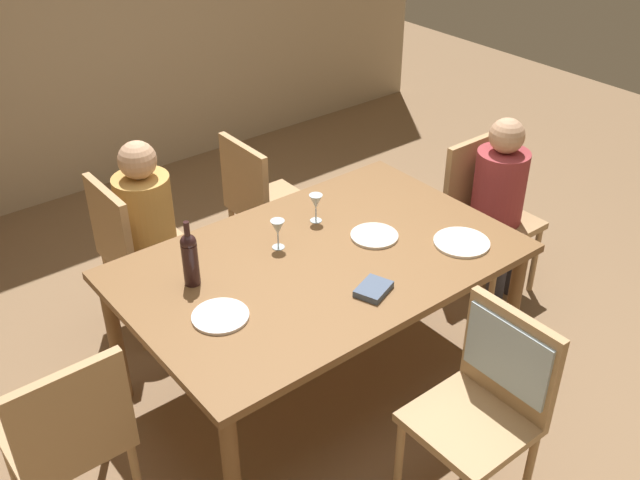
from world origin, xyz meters
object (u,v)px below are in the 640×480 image
at_px(dinner_plate_host, 374,236).
at_px(chair_far_right, 262,199).
at_px(chair_left_end, 69,433).
at_px(person_woman_host, 502,197).
at_px(handbag, 319,235).
at_px(wine_glass_centre, 316,203).
at_px(chair_near, 494,385).
at_px(person_man_bearded, 151,221).
at_px(dining_table, 320,271).
at_px(dinner_plate_guest_right, 462,242).
at_px(chair_far_left, 135,246).
at_px(wine_glass_near_left, 278,228).
at_px(wine_bottle_tall_green, 190,257).
at_px(chair_right_end, 484,206).
at_px(dinner_plate_guest_left, 220,316).

bearing_deg(dinner_plate_host, chair_far_right, 89.84).
relative_size(chair_left_end, person_woman_host, 0.83).
height_order(chair_far_right, handbag, chair_far_right).
height_order(person_woman_host, wine_glass_centre, person_woman_host).
bearing_deg(chair_far_right, wine_glass_centre, -10.75).
height_order(wine_glass_centre, handbag, wine_glass_centre).
bearing_deg(wine_glass_centre, handbag, 50.43).
distance_m(chair_near, person_man_bearded, 2.00).
distance_m(dining_table, dinner_plate_guest_right, 0.70).
distance_m(chair_left_end, wine_glass_centre, 1.57).
distance_m(chair_far_right, dinner_plate_host, 1.01).
xyz_separation_m(person_woman_host, person_man_bearded, (-1.68, 0.99, 0.00)).
bearing_deg(chair_far_left, wine_glass_near_left, 27.55).
relative_size(wine_bottle_tall_green, dinner_plate_host, 1.35).
bearing_deg(person_woman_host, dining_table, -1.13).
relative_size(wine_glass_centre, handbag, 0.53).
xyz_separation_m(chair_left_end, person_man_bearded, (0.91, 1.05, 0.11)).
height_order(dining_table, wine_glass_near_left, wine_glass_near_left).
distance_m(chair_right_end, person_man_bearded, 1.90).
bearing_deg(person_man_bearded, chair_near, 14.83).
bearing_deg(chair_near, chair_left_end, 58.30).
bearing_deg(chair_near, wine_bottle_tall_green, 30.74).
distance_m(chair_left_end, wine_glass_near_left, 1.27).
relative_size(wine_glass_near_left, wine_glass_centre, 1.00).
bearing_deg(chair_left_end, wine_glass_centre, 13.76).
distance_m(chair_near, person_woman_host, 1.50).
distance_m(person_woman_host, person_man_bearded, 1.95).
xyz_separation_m(chair_left_end, dinner_plate_guest_left, (0.70, -0.00, 0.23)).
height_order(dinner_plate_host, dinner_plate_guest_right, same).
distance_m(dinner_plate_host, handbag, 1.26).
bearing_deg(chair_far_left, person_woman_host, 61.14).
bearing_deg(chair_right_end, dinner_plate_host, 6.33).
xyz_separation_m(wine_bottle_tall_green, wine_glass_near_left, (0.47, 0.00, -0.03)).
bearing_deg(dining_table, dinner_plate_guest_left, -171.53).
distance_m(wine_bottle_tall_green, dinner_plate_host, 0.92).
xyz_separation_m(person_man_bearded, dinner_plate_host, (0.71, -0.99, 0.11)).
bearing_deg(chair_right_end, person_man_bearded, -27.53).
xyz_separation_m(wine_bottle_tall_green, dinner_plate_host, (0.89, -0.22, -0.13)).
relative_size(chair_left_end, handbag, 3.29).
bearing_deg(dinner_plate_host, person_woman_host, -0.28).
height_order(dining_table, dinner_plate_guest_left, dinner_plate_guest_left).
xyz_separation_m(chair_left_end, chair_far_right, (1.62, 1.05, 0.00)).
xyz_separation_m(person_man_bearded, wine_glass_centre, (0.58, -0.69, 0.21)).
bearing_deg(chair_near, handbag, -18.32).
bearing_deg(dining_table, chair_right_end, 3.84).
distance_m(dining_table, wine_glass_centre, 0.38).
height_order(person_woman_host, dinner_plate_host, person_woman_host).
bearing_deg(wine_glass_near_left, chair_far_right, 61.13).
xyz_separation_m(chair_far_right, person_woman_host, (0.97, -0.99, 0.11)).
xyz_separation_m(chair_far_right, wine_bottle_tall_green, (-0.89, -0.77, 0.36)).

